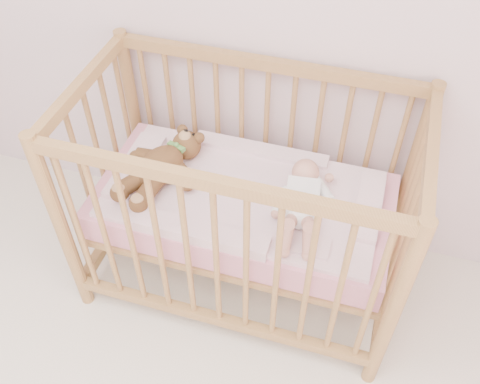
% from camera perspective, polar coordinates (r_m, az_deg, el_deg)
% --- Properties ---
extents(crib, '(1.36, 0.76, 1.00)m').
position_cam_1_polar(crib, '(2.24, 0.37, -1.24)').
color(crib, tan).
rests_on(crib, floor).
extents(mattress, '(1.22, 0.62, 0.13)m').
position_cam_1_polar(mattress, '(2.25, 0.37, -1.50)').
color(mattress, pink).
rests_on(mattress, crib).
extents(blanket, '(1.10, 0.58, 0.06)m').
position_cam_1_polar(blanket, '(2.19, 0.38, -0.18)').
color(blanket, '#F4A8B9').
rests_on(blanket, mattress).
extents(baby, '(0.31, 0.53, 0.12)m').
position_cam_1_polar(baby, '(2.09, 6.67, -0.55)').
color(baby, white).
rests_on(baby, blanket).
extents(teddy_bear, '(0.49, 0.58, 0.14)m').
position_cam_1_polar(teddy_bear, '(2.21, -8.50, 2.89)').
color(teddy_bear, brown).
rests_on(teddy_bear, blanket).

